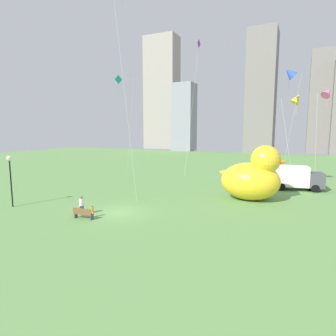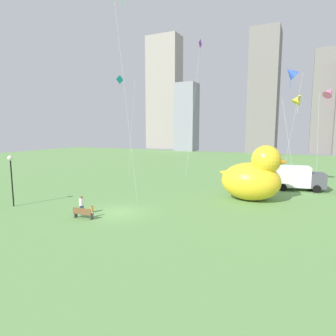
{
  "view_description": "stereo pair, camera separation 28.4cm",
  "coord_description": "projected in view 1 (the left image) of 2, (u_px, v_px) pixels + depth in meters",
  "views": [
    {
      "loc": [
        13.92,
        -19.87,
        7.18
      ],
      "look_at": [
        3.06,
        3.47,
        3.67
      ],
      "focal_mm": 30.32,
      "sensor_mm": 36.0,
      "label": 1
    },
    {
      "loc": [
        14.17,
        -19.75,
        7.18
      ],
      "look_at": [
        3.06,
        3.47,
        3.67
      ],
      "focal_mm": 30.32,
      "sensor_mm": 36.0,
      "label": 2
    }
  ],
  "objects": [
    {
      "name": "ground_plane",
      "position": [
        119.0,
        213.0,
        24.64
      ],
      "size": [
        140.0,
        140.0,
        0.0
      ],
      "primitive_type": "plane",
      "color": "#63934E"
    },
    {
      "name": "park_bench",
      "position": [
        83.0,
        213.0,
        22.85
      ],
      "size": [
        1.75,
        0.58,
        0.9
      ],
      "color": "brown",
      "rests_on": "ground"
    },
    {
      "name": "person_adult",
      "position": [
        82.0,
        205.0,
        23.89
      ],
      "size": [
        0.4,
        0.4,
        1.63
      ],
      "color": "#38476B",
      "rests_on": "ground"
    },
    {
      "name": "person_child",
      "position": [
        92.0,
        211.0,
        23.28
      ],
      "size": [
        0.24,
        0.24,
        0.99
      ],
      "color": "silver",
      "rests_on": "ground"
    },
    {
      "name": "giant_inflatable_duck",
      "position": [
        253.0,
        177.0,
        28.82
      ],
      "size": [
        6.82,
        4.37,
        5.65
      ],
      "color": "yellow",
      "rests_on": "ground"
    },
    {
      "name": "lamppost",
      "position": [
        10.0,
        168.0,
        26.07
      ],
      "size": [
        0.47,
        0.47,
        4.8
      ],
      "color": "black",
      "rests_on": "ground"
    },
    {
      "name": "box_truck",
      "position": [
        295.0,
        178.0,
        33.92
      ],
      "size": [
        6.19,
        3.25,
        2.85
      ],
      "color": "white",
      "rests_on": "ground"
    },
    {
      "name": "city_skyline",
      "position": [
        245.0,
        99.0,
        91.97
      ],
      "size": [
        70.55,
        14.35,
        40.82
      ],
      "color": "#9E938C",
      "rests_on": "ground"
    },
    {
      "name": "kite_pink",
      "position": [
        327.0,
        92.0,
        33.79
      ],
      "size": [
        1.95,
        1.99,
        12.37
      ],
      "color": "silver",
      "rests_on": "ground"
    },
    {
      "name": "kite_blue",
      "position": [
        290.0,
        73.0,
        30.76
      ],
      "size": [
        2.15,
        2.04,
        14.07
      ],
      "color": "silver",
      "rests_on": "ground"
    },
    {
      "name": "kite_teal",
      "position": [
        120.0,
        85.0,
        41.19
      ],
      "size": [
        2.74,
        2.97,
        15.0
      ],
      "color": "silver",
      "rests_on": "ground"
    },
    {
      "name": "kite_yellow",
      "position": [
        297.0,
        99.0,
        33.43
      ],
      "size": [
        2.65,
        2.56,
        11.54
      ],
      "color": "silver",
      "rests_on": "ground"
    },
    {
      "name": "kite_purple",
      "position": [
        198.0,
        53.0,
        41.44
      ],
      "size": [
        1.86,
        2.5,
        20.2
      ],
      "color": "silver",
      "rests_on": "ground"
    }
  ]
}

